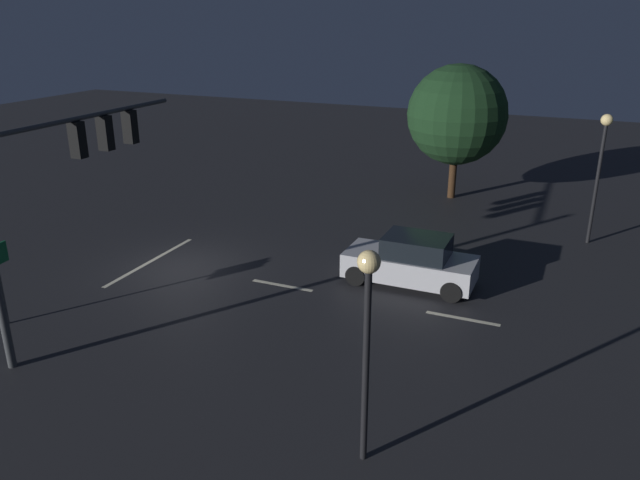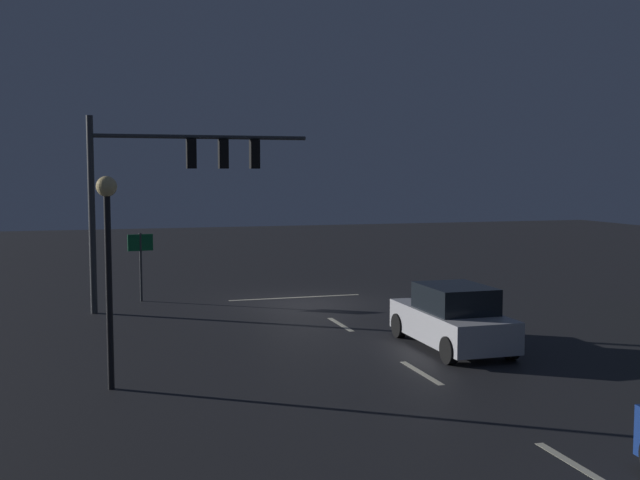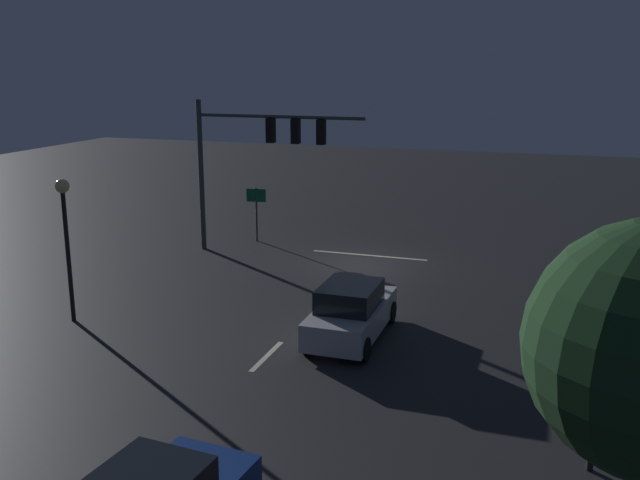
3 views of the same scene
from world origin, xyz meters
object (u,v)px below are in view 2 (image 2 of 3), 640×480
(traffic_signal_assembly, at_px, (174,173))
(route_sign, at_px, (141,252))
(car_approaching, at_px, (452,318))
(street_lamp_right_kerb, at_px, (108,239))

(traffic_signal_assembly, relative_size, route_sign, 2.97)
(car_approaching, bearing_deg, street_lamp_right_kerb, 9.30)
(traffic_signal_assembly, xyz_separation_m, car_approaching, (-6.40, 8.07, -3.86))
(car_approaching, bearing_deg, traffic_signal_assembly, -51.58)
(traffic_signal_assembly, xyz_separation_m, route_sign, (1.01, -2.03, -2.86))
(street_lamp_right_kerb, relative_size, route_sign, 1.84)
(car_approaching, distance_m, street_lamp_right_kerb, 9.24)
(street_lamp_right_kerb, distance_m, route_sign, 11.71)
(car_approaching, relative_size, street_lamp_right_kerb, 0.96)
(traffic_signal_assembly, distance_m, street_lamp_right_kerb, 9.91)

